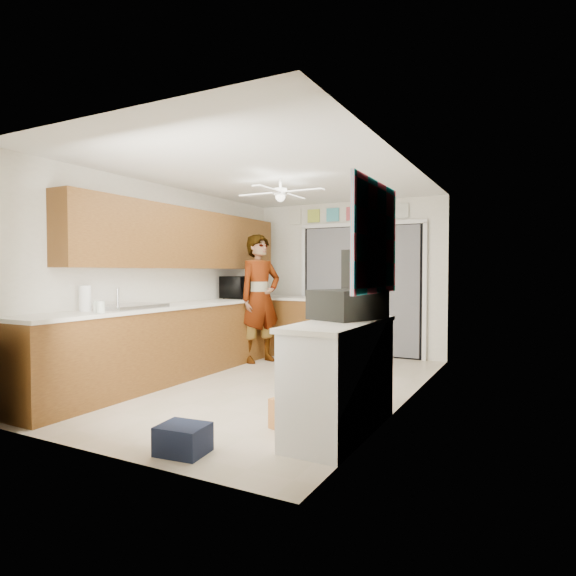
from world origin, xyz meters
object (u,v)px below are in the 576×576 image
at_px(microwave, 242,287).
at_px(cardboard_box, 298,415).
at_px(navy_crate, 183,439).
at_px(man, 260,298).
at_px(dog, 316,370).
at_px(paper_towel_roll, 85,298).
at_px(suitcase, 348,304).

height_order(microwave, cardboard_box, microwave).
distance_m(cardboard_box, navy_crate, 1.02).
bearing_deg(navy_crate, man, 112.10).
bearing_deg(microwave, dog, -122.69).
distance_m(paper_towel_roll, man, 2.76).
height_order(microwave, man, man).
bearing_deg(paper_towel_roll, cardboard_box, 4.25).
distance_m(microwave, dog, 2.44).
bearing_deg(navy_crate, microwave, 116.80).
distance_m(navy_crate, man, 3.77).
bearing_deg(dog, paper_towel_roll, -148.59).
distance_m(microwave, paper_towel_roll, 2.82).
height_order(suitcase, man, man).
distance_m(navy_crate, dog, 2.22).
bearing_deg(paper_towel_roll, man, 79.13).
bearing_deg(microwave, suitcase, -128.75).
bearing_deg(paper_towel_roll, dog, 37.39).
bearing_deg(suitcase, paper_towel_roll, -148.25).
xyz_separation_m(paper_towel_roll, dog, (1.98, 1.51, -0.85)).
height_order(suitcase, dog, suitcase).
bearing_deg(microwave, cardboard_box, -136.54).
xyz_separation_m(paper_towel_roll, navy_crate, (1.90, -0.70, -0.97)).
relative_size(microwave, cardboard_box, 1.49).
relative_size(navy_crate, dog, 0.61).
bearing_deg(cardboard_box, dog, 108.23).
height_order(suitcase, navy_crate, suitcase).
height_order(paper_towel_roll, cardboard_box, paper_towel_roll).
distance_m(cardboard_box, dog, 1.41).
bearing_deg(man, paper_towel_roll, -166.88).
height_order(man, dog, man).
xyz_separation_m(paper_towel_roll, suitcase, (2.74, 0.53, -0.01)).
bearing_deg(paper_towel_roll, microwave, 87.48).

